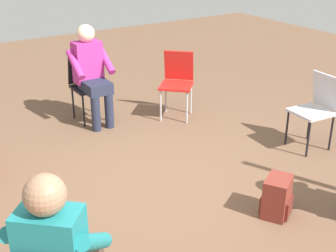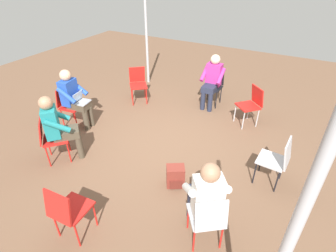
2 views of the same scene
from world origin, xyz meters
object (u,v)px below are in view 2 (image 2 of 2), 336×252
Objects in this scene: chair_southwest at (207,217)px; chair_west at (67,209)px; person_with_laptop at (74,96)px; chair_northeast at (138,82)px; person_in_magenta at (212,79)px; chair_northwest at (50,137)px; chair_east at (214,84)px; chair_southeast at (251,103)px; backpack_near_laptop_user at (175,177)px; person_in_white at (205,194)px; chair_south at (277,159)px; chair_north at (69,103)px; person_in_teal at (58,125)px.

chair_southwest is 1.00× the size of chair_west.
person_with_laptop is at bearing 130.14° from chair_west.
chair_southwest and chair_northeast have the same top height.
chair_northwest is at bearing 62.44° from person_in_magenta.
chair_east is 3.80m from chair_northwest.
chair_southeast is 2.36× the size of backpack_near_laptop_user.
chair_west is at bearing 173.93° from person_in_white.
person_in_white is (-0.14, -2.85, 0.20)m from chair_northwest.
person_in_white reaches higher than chair_southeast.
chair_south is at bearing 83.87° from person_with_laptop.
chair_southeast is 2.99m from person_in_white.
backpack_near_laptop_user is (-2.39, 0.56, -0.34)m from chair_southeast.
person_in_white reaches higher than chair_northwest.
chair_northeast is (1.61, -0.65, 0.00)m from chair_north.
chair_south is 2.70m from person_in_magenta.
chair_west and chair_east have the same top height.
chair_southwest is at bearing 138.02° from chair_southeast.
person_in_teal is at bearing 63.13° from person_in_magenta.
person_in_magenta is (3.23, -1.70, 0.20)m from chair_northwest.
person_in_magenta reaches higher than chair_south.
chair_west is 2.77m from person_with_laptop.
chair_southeast is at bearing 151.95° from chair_east.
chair_north is 0.69× the size of person_in_white.
chair_south is 0.69× the size of person_with_laptop.
chair_southwest is at bearing 61.48° from chair_north.
chair_north and chair_northwest have the same top height.
backpack_near_laptop_user is (0.73, 0.79, -0.34)m from chair_southwest.
chair_southwest is at bearing -90.00° from person_in_white.
chair_south is at bearing 60.28° from person_in_teal.
person_in_magenta is at bearing 46.48° from chair_south.
chair_southeast and chair_northwest have the same top height.
chair_east is at bearing 44.21° from chair_south.
chair_southwest is 1.69m from chair_west.
chair_north is 2.36× the size of backpack_near_laptop_user.
person_in_magenta is 3.49m from person_in_teal.
chair_southwest is 3.81m from chair_north.
person_with_laptop is at bearing 124.04° from person_in_white.
person_in_white is (-2.99, -0.13, 0.20)m from chair_southeast.
person_with_laptop is at bearing 73.27° from chair_southeast.
person_in_teal is at bearing 138.34° from person_in_white.
chair_north is at bearing 132.95° from chair_west.
chair_south is (-1.62, -0.78, 0.00)m from chair_southeast.
backpack_near_laptop_user is at bearing 99.67° from person_in_magenta.
person_in_magenta is (2.01, 1.80, 0.20)m from chair_south.
chair_west is 1.71m from person_in_teal.
chair_northeast is at bearing 108.36° from chair_west.
person_in_teal is (-3.28, 1.59, 0.20)m from chair_east.
chair_east is at bearing 106.36° from person_in_teal.
chair_northeast is 0.69× the size of person_in_magenta.
chair_west is 0.69× the size of person_in_white.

